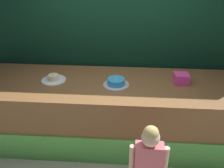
% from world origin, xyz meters
% --- Properties ---
extents(ground_plane, '(12.00, 12.00, 0.00)m').
position_xyz_m(ground_plane, '(0.00, 0.00, 0.00)').
color(ground_plane, '#BCB29E').
extents(stage_platform, '(4.24, 1.16, 0.95)m').
position_xyz_m(stage_platform, '(0.00, 0.57, 0.47)').
color(stage_platform, brown).
rests_on(stage_platform, ground_plane).
extents(curtain_backdrop, '(4.97, 0.08, 2.76)m').
position_xyz_m(curtain_backdrop, '(0.00, 1.24, 1.38)').
color(curtain_backdrop, black).
rests_on(curtain_backdrop, ground_plane).
extents(child_figure, '(0.41, 0.19, 1.07)m').
position_xyz_m(child_figure, '(0.41, -0.54, 0.69)').
color(child_figure, '#3F4C8C').
rests_on(child_figure, ground_plane).
extents(pink_box, '(0.21, 0.19, 0.14)m').
position_xyz_m(pink_box, '(0.90, 0.64, 1.02)').
color(pink_box, '#F1409B').
rests_on(pink_box, stage_platform).
extents(cake_left, '(0.35, 0.35, 0.13)m').
position_xyz_m(cake_left, '(-0.90, 0.60, 0.98)').
color(cake_left, white).
rests_on(cake_left, stage_platform).
extents(cake_center, '(0.36, 0.36, 0.13)m').
position_xyz_m(cake_center, '(0.00, 0.52, 0.99)').
color(cake_center, silver).
rests_on(cake_center, stage_platform).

